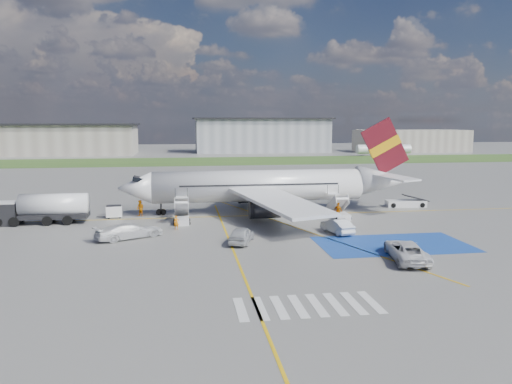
# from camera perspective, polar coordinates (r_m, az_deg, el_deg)

# --- Properties ---
(ground) EXTENTS (400.00, 400.00, 0.00)m
(ground) POSITION_cam_1_polar(r_m,az_deg,el_deg) (49.29, 2.72, -5.29)
(ground) COLOR #60605E
(ground) RESTS_ON ground
(grass_strip) EXTENTS (400.00, 30.00, 0.01)m
(grass_strip) POSITION_cam_1_polar(r_m,az_deg,el_deg) (142.78, -4.73, 3.54)
(grass_strip) COLOR #2D4C1E
(grass_strip) RESTS_ON ground
(taxiway_line_main) EXTENTS (120.00, 0.20, 0.01)m
(taxiway_line_main) POSITION_cam_1_polar(r_m,az_deg,el_deg) (60.84, 0.52, -2.69)
(taxiway_line_main) COLOR gold
(taxiway_line_main) RESTS_ON ground
(taxiway_line_cross) EXTENTS (0.20, 60.00, 0.01)m
(taxiway_line_cross) POSITION_cam_1_polar(r_m,az_deg,el_deg) (38.99, -1.68, -8.93)
(taxiway_line_cross) COLOR gold
(taxiway_line_cross) RESTS_ON ground
(taxiway_line_diag) EXTENTS (20.71, 56.45, 0.01)m
(taxiway_line_diag) POSITION_cam_1_polar(r_m,az_deg,el_deg) (60.84, 0.52, -2.69)
(taxiway_line_diag) COLOR gold
(taxiway_line_diag) RESTS_ON ground
(staging_box) EXTENTS (14.00, 8.00, 0.01)m
(staging_box) POSITION_cam_1_polar(r_m,az_deg,el_deg) (48.56, 15.38, -5.79)
(staging_box) COLOR navy
(staging_box) RESTS_ON ground
(crosswalk) EXTENTS (9.00, 4.00, 0.01)m
(crosswalk) POSITION_cam_1_polar(r_m,az_deg,el_deg) (32.11, 5.90, -12.80)
(crosswalk) COLOR silver
(crosswalk) RESTS_ON ground
(terminal_west) EXTENTS (60.00, 22.00, 10.00)m
(terminal_west) POSITION_cam_1_polar(r_m,az_deg,el_deg) (182.90, -23.07, 5.50)
(terminal_west) COLOR gray
(terminal_west) RESTS_ON ground
(terminal_centre) EXTENTS (48.00, 18.00, 12.00)m
(terminal_centre) POSITION_cam_1_polar(r_m,az_deg,el_deg) (184.45, 0.65, 6.47)
(terminal_centre) COLOR gray
(terminal_centre) RESTS_ON ground
(terminal_east) EXTENTS (40.00, 16.00, 8.00)m
(terminal_east) POSITION_cam_1_polar(r_m,az_deg,el_deg) (194.44, 17.29, 5.61)
(terminal_east) COLOR gray
(terminal_east) RESTS_ON ground
(airliner) EXTENTS (36.81, 32.95, 11.92)m
(airliner) POSITION_cam_1_polar(r_m,az_deg,el_deg) (62.50, 1.60, 0.74)
(airliner) COLOR silver
(airliner) RESTS_ON ground
(airstairs_fwd) EXTENTS (1.90, 5.20, 3.60)m
(airstairs_fwd) POSITION_cam_1_polar(r_m,az_deg,el_deg) (56.76, -8.48, -2.94)
(airstairs_fwd) COLOR silver
(airstairs_fwd) RESTS_ON ground
(airstairs_aft) EXTENTS (1.90, 5.20, 3.60)m
(airstairs_aft) POSITION_cam_1_polar(r_m,az_deg,el_deg) (59.67, 9.60, -2.42)
(airstairs_aft) COLOR silver
(airstairs_aft) RESTS_ON ground
(fuel_tanker) EXTENTS (9.95, 2.83, 3.39)m
(fuel_tanker) POSITION_cam_1_polar(r_m,az_deg,el_deg) (60.59, -23.19, -2.04)
(fuel_tanker) COLOR black
(fuel_tanker) RESTS_ON ground
(gpu_cart) EXTENTS (1.95, 1.38, 1.53)m
(gpu_cart) POSITION_cam_1_polar(r_m,az_deg,el_deg) (61.57, -15.92, -2.23)
(gpu_cart) COLOR silver
(gpu_cart) RESTS_ON ground
(belt_loader) EXTENTS (5.75, 2.56, 1.68)m
(belt_loader) POSITION_cam_1_polar(r_m,az_deg,el_deg) (69.91, 16.78, -1.27)
(belt_loader) COLOR silver
(belt_loader) RESTS_ON ground
(car_silver_a) EXTENTS (3.18, 4.91, 1.56)m
(car_silver_a) POSITION_cam_1_polar(r_m,az_deg,el_deg) (47.19, -1.70, -4.93)
(car_silver_a) COLOR #A6A8AD
(car_silver_a) RESTS_ON ground
(car_silver_b) EXTENTS (2.55, 4.79, 1.50)m
(car_silver_b) POSITION_cam_1_polar(r_m,az_deg,el_deg) (51.90, 9.26, -3.86)
(car_silver_b) COLOR silver
(car_silver_b) RESTS_ON ground
(van_white_a) EXTENTS (3.58, 5.93, 2.08)m
(van_white_a) POSITION_cam_1_polar(r_m,az_deg,el_deg) (43.47, 16.80, -6.07)
(van_white_a) COLOR silver
(van_white_a) RESTS_ON ground
(van_white_b) EXTENTS (5.45, 4.21, 1.99)m
(van_white_b) POSITION_cam_1_polar(r_m,az_deg,el_deg) (50.49, -14.27, -4.06)
(van_white_b) COLOR silver
(van_white_b) RESTS_ON ground
(crew_fwd) EXTENTS (0.64, 0.52, 1.52)m
(crew_fwd) POSITION_cam_1_polar(r_m,az_deg,el_deg) (53.50, -9.08, -3.48)
(crew_fwd) COLOR orange
(crew_fwd) RESTS_ON ground
(crew_nose) EXTENTS (1.21, 1.19, 1.97)m
(crew_nose) POSITION_cam_1_polar(r_m,az_deg,el_deg) (61.72, -13.09, -1.82)
(crew_nose) COLOR orange
(crew_nose) RESTS_ON ground
(crew_aft) EXTENTS (1.01, 1.22, 1.95)m
(crew_aft) POSITION_cam_1_polar(r_m,az_deg,el_deg) (59.31, 9.38, -2.13)
(crew_aft) COLOR orange
(crew_aft) RESTS_ON ground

